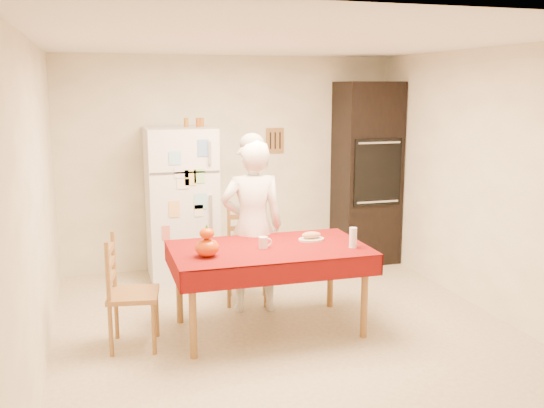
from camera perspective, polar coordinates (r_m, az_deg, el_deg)
name	(u,v)px	position (r m, az deg, el deg)	size (l,w,h in m)	color
floor	(288,332)	(5.48, 1.49, -11.99)	(4.50, 4.50, 0.00)	tan
room_shell	(289,149)	(5.07, 1.58, 5.15)	(4.02, 4.52, 2.51)	white
refrigerator	(182,204)	(6.86, -8.51, 0.03)	(0.75, 0.74, 1.70)	white
oven_cabinet	(366,173)	(7.51, 8.88, 2.90)	(0.70, 0.62, 2.20)	black
dining_table	(269,255)	(5.31, -0.29, -4.80)	(1.70, 1.00, 0.76)	brown
chair_far	(247,251)	(6.13, -2.39, -4.46)	(0.50, 0.49, 0.95)	brown
chair_left	(125,288)	(5.16, -13.66, -7.73)	(0.46, 0.48, 0.95)	brown
seated_woman	(252,227)	(5.76, -1.85, -2.15)	(0.61, 0.40, 1.66)	white
coffee_mug	(263,243)	(5.25, -0.83, -3.65)	(0.08, 0.08, 0.10)	white
pumpkin_lower	(207,248)	(5.01, -6.12, -4.11)	(0.20, 0.20, 0.15)	red
pumpkin_upper	(207,233)	(4.98, -6.15, -2.76)	(0.12, 0.12, 0.09)	#D94E05
wine_glass	(353,238)	(5.31, 7.64, -3.15)	(0.07, 0.07, 0.18)	white
bread_plate	(311,239)	(5.53, 3.72, -3.34)	(0.24, 0.24, 0.02)	white
bread_loaf	(311,235)	(5.52, 3.72, -2.93)	(0.18, 0.10, 0.06)	tan
spice_jar_left	(186,123)	(6.81, -8.08, 7.60)	(0.05, 0.05, 0.10)	#965F1B
spice_jar_mid	(198,122)	(6.83, -6.97, 7.64)	(0.05, 0.05, 0.10)	#924C1A
spice_jar_right	(202,122)	(6.84, -6.64, 7.65)	(0.05, 0.05, 0.10)	#955B1B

